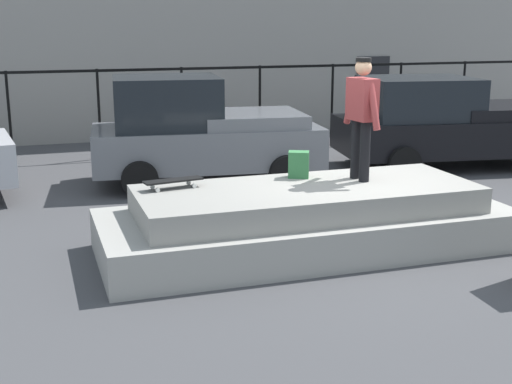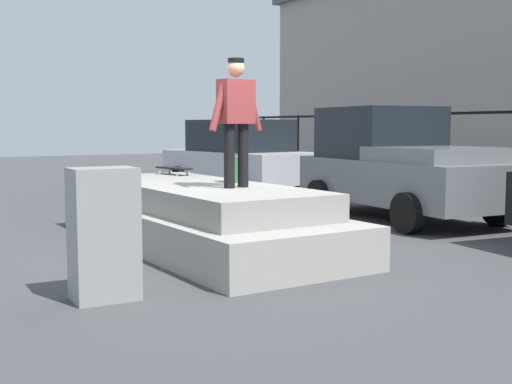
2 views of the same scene
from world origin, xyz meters
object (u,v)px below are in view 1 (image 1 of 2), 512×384
skateboarder (362,110)px  car_grey_pickup_mid (199,131)px  skateboard (173,181)px  backpack (299,165)px  car_black_pickup_far (448,123)px

skateboarder → car_grey_pickup_mid: skateboarder is taller
car_grey_pickup_mid → skateboard: bearing=-108.4°
backpack → car_grey_pickup_mid: size_ratio=0.08×
skateboarder → car_black_pickup_far: 5.63m
skateboard → backpack: (1.78, 0.09, 0.08)m
backpack → car_black_pickup_far: bearing=60.6°
backpack → car_black_pickup_far: car_black_pickup_far is taller
skateboarder → skateboard: (-2.52, 0.30, -0.85)m
backpack → car_black_pickup_far: (4.71, 3.49, -0.11)m
skateboard → car_grey_pickup_mid: bearing=71.6°
skateboard → skateboarder: bearing=-6.8°
skateboarder → backpack: bearing=152.0°
skateboarder → backpack: (-0.74, 0.39, -0.77)m
skateboarder → skateboard: 2.67m
skateboard → car_grey_pickup_mid: (1.26, 3.80, 0.01)m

